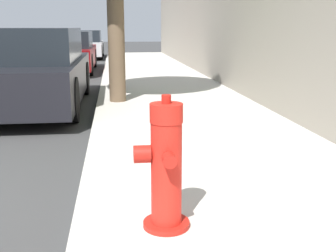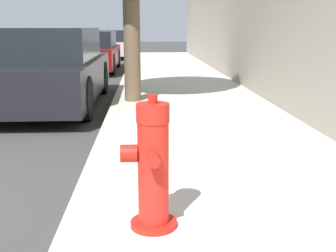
{
  "view_description": "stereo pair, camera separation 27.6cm",
  "coord_description": "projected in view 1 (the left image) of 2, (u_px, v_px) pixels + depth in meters",
  "views": [
    {
      "loc": [
        2.52,
        -2.7,
        1.44
      ],
      "look_at": [
        3.01,
        1.13,
        0.53
      ],
      "focal_mm": 45.0,
      "sensor_mm": 36.0,
      "label": 1
    },
    {
      "loc": [
        2.8,
        -2.72,
        1.44
      ],
      "look_at": [
        3.01,
        1.13,
        0.53
      ],
      "focal_mm": 45.0,
      "sensor_mm": 36.0,
      "label": 2
    }
  ],
  "objects": [
    {
      "name": "parked_car_mid",
      "position": [
        66.0,
        52.0,
        13.74
      ],
      "size": [
        1.82,
        4.39,
        1.31
      ],
      "color": "maroon",
      "rests_on": "ground_plane"
    },
    {
      "name": "sidewalk_slab",
      "position": [
        271.0,
        222.0,
        3.06
      ],
      "size": [
        2.86,
        40.0,
        0.11
      ],
      "color": "beige",
      "rests_on": "ground_plane"
    },
    {
      "name": "fire_hydrant",
      "position": [
        165.0,
        168.0,
        2.79
      ],
      "size": [
        0.37,
        0.39,
        0.91
      ],
      "color": "red",
      "rests_on": "sidewalk_slab"
    },
    {
      "name": "parked_car_near",
      "position": [
        33.0,
        70.0,
        7.56
      ],
      "size": [
        1.78,
        4.54,
        1.42
      ],
      "color": "black",
      "rests_on": "ground_plane"
    },
    {
      "name": "parked_car_far",
      "position": [
        83.0,
        45.0,
        19.68
      ],
      "size": [
        1.85,
        3.96,
        1.29
      ],
      "color": "#B7B7BC",
      "rests_on": "ground_plane"
    }
  ]
}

